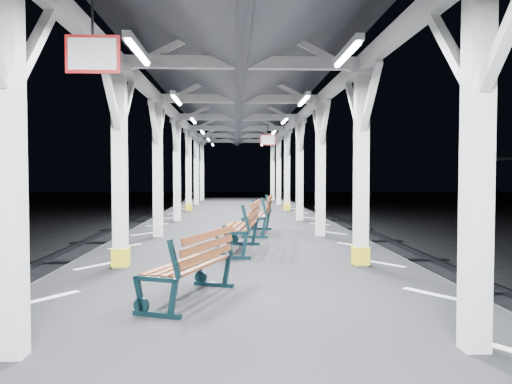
{
  "coord_description": "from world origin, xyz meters",
  "views": [
    {
      "loc": [
        -0.1,
        -6.26,
        2.57
      ],
      "look_at": [
        0.29,
        3.35,
        2.2
      ],
      "focal_mm": 35.0,
      "sensor_mm": 36.0,
      "label": 1
    }
  ],
  "objects": [
    {
      "name": "ground",
      "position": [
        0.0,
        0.0,
        0.0
      ],
      "size": [
        120.0,
        120.0,
        0.0
      ],
      "primitive_type": "plane",
      "color": "black",
      "rests_on": "ground"
    },
    {
      "name": "platform",
      "position": [
        0.0,
        0.0,
        0.5
      ],
      "size": [
        6.0,
        50.0,
        1.0
      ],
      "primitive_type": "cube",
      "color": "black",
      "rests_on": "ground"
    },
    {
      "name": "hazard_stripes_left",
      "position": [
        -2.45,
        0.0,
        1.0
      ],
      "size": [
        1.0,
        48.0,
        0.01
      ],
      "primitive_type": "cube",
      "color": "silver",
      "rests_on": "platform"
    },
    {
      "name": "hazard_stripes_right",
      "position": [
        2.45,
        0.0,
        1.0
      ],
      "size": [
        1.0,
        48.0,
        0.01
      ],
      "primitive_type": "cube",
      "color": "silver",
      "rests_on": "platform"
    },
    {
      "name": "canopy",
      "position": [
        0.0,
        -0.02,
        4.56
      ],
      "size": [
        5.4,
        49.0,
        4.65
      ],
      "color": "silver",
      "rests_on": "platform"
    },
    {
      "name": "bench_near",
      "position": [
        -0.6,
        -0.18,
        1.46
      ],
      "size": [
        1.11,
        1.71,
        0.87
      ],
      "rotation": [
        0.0,
        0.0,
        -0.36
      ],
      "color": "#0D262B",
      "rests_on": "platform"
    },
    {
      "name": "bench_mid",
      "position": [
        0.07,
        3.59,
        1.54
      ],
      "size": [
        0.94,
        1.94,
        1.01
      ],
      "rotation": [
        0.0,
        0.0,
        -0.14
      ],
      "color": "#0D262B",
      "rests_on": "platform"
    },
    {
      "name": "bench_far",
      "position": [
        0.56,
        6.48,
        1.53
      ],
      "size": [
        0.89,
        1.89,
        0.99
      ],
      "rotation": [
        0.0,
        0.0,
        -0.12
      ],
      "color": "#0D262B",
      "rests_on": "platform"
    }
  ]
}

